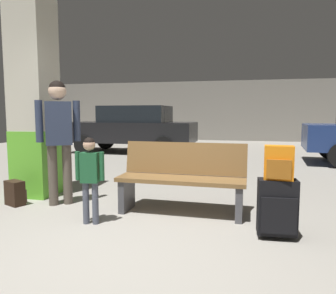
{
  "coord_description": "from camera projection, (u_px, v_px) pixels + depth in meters",
  "views": [
    {
      "loc": [
        1.06,
        -2.52,
        1.26
      ],
      "look_at": [
        0.21,
        1.3,
        0.85
      ],
      "focal_mm": 34.18,
      "sensor_mm": 36.0,
      "label": 1
    }
  ],
  "objects": [
    {
      "name": "child",
      "position": [
        90.0,
        171.0,
        3.61
      ],
      "size": [
        0.34,
        0.19,
        1.0
      ],
      "color": "#4C5160",
      "rests_on": "ground_plane"
    },
    {
      "name": "ground_plane",
      "position": [
        186.0,
        176.0,
        6.69
      ],
      "size": [
        18.0,
        18.0,
        0.1
      ],
      "primitive_type": "cube",
      "color": "gray"
    },
    {
      "name": "parked_car_far",
      "position": [
        133.0,
        128.0,
        10.42
      ],
      "size": [
        4.13,
        1.86,
        1.51
      ],
      "color": "black",
      "rests_on": "ground_plane"
    },
    {
      "name": "garage_back_wall",
      "position": [
        217.0,
        111.0,
        15.14
      ],
      "size": [
        18.0,
        0.12,
        2.8
      ],
      "primitive_type": "cube",
      "color": "gray",
      "rests_on": "ground_plane"
    },
    {
      "name": "backpack_dark_floor",
      "position": [
        15.0,
        193.0,
        4.41
      ],
      "size": [
        0.32,
        0.28,
        0.34
      ],
      "color": "black",
      "rests_on": "ground_plane"
    },
    {
      "name": "structural_pillar",
      "position": [
        34.0,
        99.0,
        4.85
      ],
      "size": [
        0.57,
        0.57,
        3.0
      ],
      "color": "#66C633",
      "rests_on": "ground_plane"
    },
    {
      "name": "suitcase",
      "position": [
        277.0,
        207.0,
        3.21
      ],
      "size": [
        0.39,
        0.25,
        0.6
      ],
      "color": "black",
      "rests_on": "ground_plane"
    },
    {
      "name": "backpack_bright",
      "position": [
        279.0,
        163.0,
        3.17
      ],
      "size": [
        0.29,
        0.21,
        0.34
      ],
      "color": "orange",
      "rests_on": "suitcase"
    },
    {
      "name": "bench",
      "position": [
        182.0,
        178.0,
        4.05
      ],
      "size": [
        1.62,
        0.58,
        0.89
      ],
      "color": "brown",
      "rests_on": "ground_plane"
    },
    {
      "name": "adult",
      "position": [
        59.0,
        129.0,
        4.36
      ],
      "size": [
        0.5,
        0.37,
        1.7
      ],
      "color": "brown",
      "rests_on": "ground_plane"
    }
  ]
}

